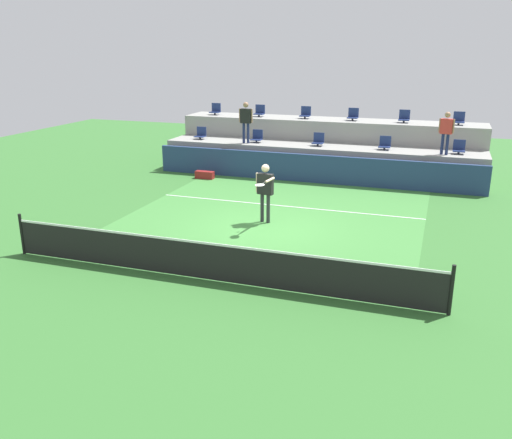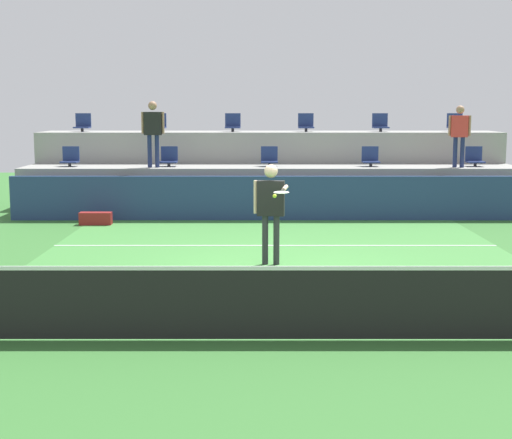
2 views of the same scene
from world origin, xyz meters
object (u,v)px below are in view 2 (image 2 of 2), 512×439
stadium_chair_lower_far_left (70,158)px  stadium_chair_upper_mid_left (232,124)px  stadium_chair_upper_left (158,124)px  tennis_player (271,203)px  stadium_chair_lower_center (269,158)px  stadium_chair_lower_right (370,158)px  stadium_chair_lower_far_right (474,158)px  spectator_leaning_on_rail (459,131)px  tennis_ball (274,196)px  stadium_chair_lower_left (169,158)px  stadium_chair_upper_right (380,124)px  equipment_bag (95,219)px  stadium_chair_upper_mid_right (305,124)px  stadium_chair_upper_far_left (82,124)px  stadium_chair_upper_far_right (455,124)px  spectator_in_grey (152,128)px

stadium_chair_lower_far_left → stadium_chair_upper_mid_left: (4.23, 1.80, 0.85)m
stadium_chair_upper_left → tennis_player: 9.15m
stadium_chair_lower_center → stadium_chair_lower_right: (2.66, 0.00, 0.00)m
stadium_chair_lower_far_right → spectator_leaning_on_rail: bearing=-143.8°
stadium_chair_lower_right → tennis_ball: bearing=-110.3°
stadium_chair_lower_left → stadium_chair_upper_right: size_ratio=1.00×
stadium_chair_lower_right → equipment_bag: 7.26m
stadium_chair_upper_left → stadium_chair_upper_mid_right: same height
stadium_chair_upper_far_left → tennis_player: stadium_chair_upper_far_left is taller
stadium_chair_lower_left → stadium_chair_upper_far_left: (-2.65, 1.80, 0.85)m
stadium_chair_upper_mid_right → stadium_chair_lower_left: bearing=-154.1°
stadium_chair_lower_far_right → stadium_chair_upper_mid_right: stadium_chair_upper_mid_right is taller
equipment_bag → stadium_chair_upper_left: bearing=74.4°
stadium_chair_upper_far_left → stadium_chair_upper_right: 8.48m
stadium_chair_upper_far_right → tennis_player: size_ratio=0.29×
tennis_ball → spectator_in_grey: bearing=113.2°
spectator_leaning_on_rail → spectator_in_grey: bearing=-180.0°
stadium_chair_lower_right → stadium_chair_upper_far_right: bearing=34.0°
stadium_chair_upper_far_right → stadium_chair_upper_mid_left: bearing=180.0°
stadium_chair_upper_left → spectator_leaning_on_rail: size_ratio=0.33×
tennis_player → stadium_chair_lower_far_right: bearing=50.8°
stadium_chair_upper_left → stadium_chair_upper_mid_left: size_ratio=1.00×
stadium_chair_upper_far_left → spectator_in_grey: size_ratio=0.31×
stadium_chair_lower_far_left → stadium_chair_upper_mid_right: (6.31, 1.80, 0.85)m
stadium_chair_upper_far_left → stadium_chair_upper_mid_left: (4.27, 0.00, 0.00)m
stadium_chair_lower_center → tennis_ball: stadium_chair_lower_center is taller
stadium_chair_upper_mid_left → stadium_chair_upper_right: size_ratio=1.00×
spectator_leaning_on_rail → stadium_chair_upper_far_right: bearing=78.4°
spectator_in_grey → stadium_chair_upper_right: bearing=19.4°
stadium_chair_lower_right → stadium_chair_upper_mid_right: stadium_chair_upper_mid_right is taller
stadium_chair_upper_far_right → stadium_chair_lower_far_right: bearing=-87.6°
stadium_chair_upper_far_left → spectator_in_grey: bearing=-43.7°
spectator_in_grey → stadium_chair_upper_far_left: bearing=136.3°
stadium_chair_upper_far_left → tennis_ball: size_ratio=7.65×
spectator_leaning_on_rail → tennis_ball: spectator_leaning_on_rail is taller
stadium_chair_upper_right → stadium_chair_upper_mid_left: bearing=180.0°
stadium_chair_lower_far_right → stadium_chair_upper_far_left: stadium_chair_upper_far_left is taller
stadium_chair_lower_center → stadium_chair_upper_far_left: size_ratio=1.00×
stadium_chair_lower_right → stadium_chair_upper_far_left: 8.19m
stadium_chair_upper_right → equipment_bag: bearing=-152.7°
stadium_chair_lower_far_left → stadium_chair_upper_far_left: stadium_chair_upper_far_left is taller
stadium_chair_lower_far_right → tennis_ball: size_ratio=7.65×
stadium_chair_upper_right → tennis_player: size_ratio=0.29×
stadium_chair_lower_center → stadium_chair_upper_far_right: stadium_chair_upper_far_right is taller
equipment_bag → stadium_chair_upper_far_right: bearing=21.8°
stadium_chair_lower_far_right → stadium_chair_upper_far_right: (-0.08, 1.80, 0.85)m
tennis_ball → equipment_bag: 6.82m
stadium_chair_lower_far_right → stadium_chair_upper_left: stadium_chair_upper_left is taller
stadium_chair_upper_far_right → stadium_chair_upper_far_left: bearing=180.0°
stadium_chair_lower_left → stadium_chair_upper_mid_left: stadium_chair_upper_mid_left is taller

